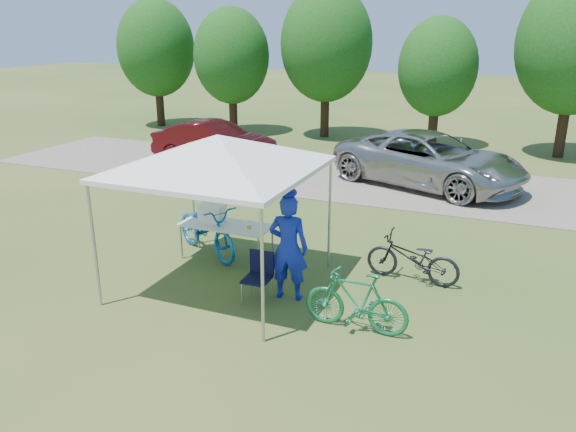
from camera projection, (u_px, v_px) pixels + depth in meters
name	position (u px, v px, depth m)	size (l,w,h in m)	color
ground	(223.00, 284.00, 10.18)	(100.00, 100.00, 0.00)	#2D5119
gravel_strip	(350.00, 179.00, 17.17)	(24.00, 5.00, 0.02)	gray
canopy	(217.00, 139.00, 9.33)	(4.53, 4.53, 3.00)	#A5A5AA
treeline	(391.00, 51.00, 21.44)	(24.89, 4.28, 6.30)	#382314
folding_table	(226.00, 226.00, 11.04)	(1.81, 0.75, 0.74)	white
folding_chair	(259.00, 272.00, 9.47)	(0.45, 0.46, 0.85)	black
cooler	(212.00, 213.00, 11.08)	(0.50, 0.34, 0.36)	white
ice_cream_cup	(249.00, 227.00, 10.78)	(0.08, 0.08, 0.06)	gold
cyclist	(288.00, 248.00, 9.39)	(0.67, 0.44, 1.84)	#1525AB
bike_blue	(207.00, 229.00, 11.35)	(0.72, 2.07, 1.09)	blue
bike_green	(356.00, 301.00, 8.49)	(0.46, 1.63, 0.98)	#1B7B48
bike_dark	(412.00, 258.00, 10.15)	(0.59, 1.71, 0.90)	black
minivan	(429.00, 159.00, 16.18)	(2.55, 5.54, 1.54)	#A8A7A3
sedan	(215.00, 142.00, 18.97)	(1.47, 4.21, 1.39)	#470B10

